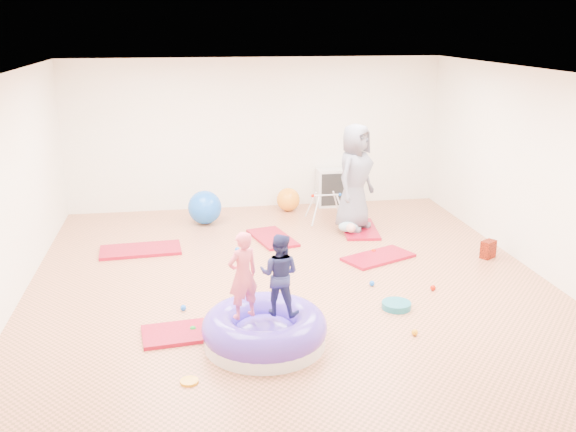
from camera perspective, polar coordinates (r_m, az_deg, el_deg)
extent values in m
cube|color=#CF7A58|center=(8.65, 0.33, -6.29)|extent=(7.00, 8.00, 0.01)
cube|color=white|center=(7.98, 0.36, 12.55)|extent=(7.00, 8.00, 0.01)
cube|color=white|center=(12.09, -2.89, 7.29)|extent=(7.00, 0.01, 2.80)
cube|color=white|center=(4.53, 9.03, -9.49)|extent=(7.00, 0.01, 2.80)
cube|color=white|center=(8.37, -24.00, 1.56)|extent=(0.01, 8.00, 2.80)
cube|color=white|center=(9.43, 21.83, 3.39)|extent=(0.01, 8.00, 2.80)
cube|color=maroon|center=(7.49, -8.50, -10.13)|extent=(1.17, 0.68, 0.05)
cube|color=maroon|center=(10.18, -12.97, -2.96)|extent=(1.26, 0.69, 0.05)
cube|color=maroon|center=(10.48, -1.39, -1.96)|extent=(0.77, 1.16, 0.04)
cube|color=maroon|center=(9.72, 8.03, -3.65)|extent=(1.18, 0.93, 0.04)
cube|color=maroon|center=(10.98, 6.38, -1.17)|extent=(0.70, 1.18, 0.05)
cylinder|color=silver|center=(7.16, -2.08, -10.80)|extent=(1.33, 1.33, 0.15)
torus|color=#4F32BF|center=(7.10, -2.10, -9.80)|extent=(1.37, 1.37, 0.37)
ellipsoid|color=#4F32BF|center=(7.14, -2.09, -10.42)|extent=(0.73, 0.73, 0.33)
imported|color=#F55C72|center=(6.81, -4.04, -4.88)|extent=(0.42, 0.36, 0.97)
imported|color=navy|center=(6.89, -0.78, -4.82)|extent=(0.54, 0.49, 0.91)
imported|color=slate|center=(10.73, 5.95, 3.47)|extent=(1.01, 1.01, 1.78)
ellipsoid|color=#90B9C9|center=(10.72, 5.40, -0.93)|extent=(0.33, 0.21, 0.19)
sphere|color=#EEAA99|center=(10.57, 5.61, -1.06)|extent=(0.16, 0.16, 0.16)
sphere|color=#139323|center=(7.52, -8.45, -9.90)|extent=(0.07, 0.07, 0.07)
sphere|color=orange|center=(7.50, 11.20, -10.12)|extent=(0.07, 0.07, 0.07)
sphere|color=blue|center=(8.73, 7.47, -5.96)|extent=(0.07, 0.07, 0.07)
sphere|color=#BF1202|center=(8.73, 12.76, -6.25)|extent=(0.07, 0.07, 0.07)
sphere|color=blue|center=(9.94, -4.53, -2.99)|extent=(0.07, 0.07, 0.07)
sphere|color=blue|center=(8.23, -1.21, -7.25)|extent=(0.07, 0.07, 0.07)
sphere|color=blue|center=(8.05, -9.29, -8.06)|extent=(0.07, 0.07, 0.07)
sphere|color=#BF1202|center=(9.92, 7.62, -3.11)|extent=(0.07, 0.07, 0.07)
sphere|color=blue|center=(11.32, -7.41, 0.77)|extent=(0.59, 0.59, 0.59)
sphere|color=orange|center=(12.01, 0.02, 1.48)|extent=(0.44, 0.44, 0.44)
cylinder|color=silver|center=(11.09, 2.47, 0.43)|extent=(0.19, 0.19, 0.51)
cylinder|color=silver|center=(11.49, 2.03, 1.02)|extent=(0.19, 0.19, 0.51)
cylinder|color=silver|center=(11.19, 4.83, 0.54)|extent=(0.19, 0.19, 0.51)
cylinder|color=silver|center=(11.59, 4.31, 1.13)|extent=(0.19, 0.19, 0.51)
cylinder|color=silver|center=(11.28, 3.43, 1.86)|extent=(0.49, 0.03, 0.03)
sphere|color=#BF1202|center=(11.23, 2.21, 1.81)|extent=(0.06, 0.06, 0.06)
sphere|color=blue|center=(11.34, 4.64, 1.91)|extent=(0.06, 0.06, 0.06)
cube|color=silver|center=(12.36, 4.23, 2.56)|extent=(0.72, 0.35, 0.72)
cube|color=black|center=(12.20, 4.42, 2.36)|extent=(0.62, 0.02, 0.62)
cube|color=silver|center=(12.31, 4.29, 2.50)|extent=(0.02, 0.24, 0.63)
cube|color=silver|center=(12.31, 4.29, 2.50)|extent=(0.63, 0.24, 0.02)
cylinder|color=#196A7B|center=(8.12, 9.61, -7.83)|extent=(0.36, 0.36, 0.08)
cube|color=#AD1E05|center=(10.09, 17.37, -2.84)|extent=(0.27, 0.25, 0.27)
cylinder|color=orange|center=(6.58, -8.77, -14.32)|extent=(0.18, 0.18, 0.03)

